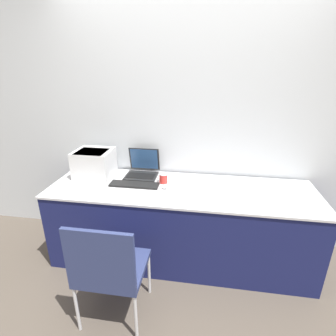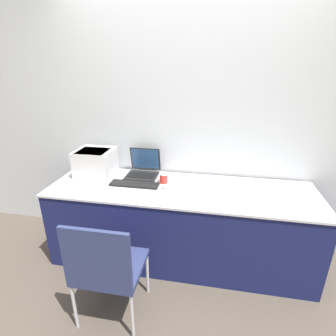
# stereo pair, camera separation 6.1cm
# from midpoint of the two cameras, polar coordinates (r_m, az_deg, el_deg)

# --- Properties ---
(ground_plane) EXTENTS (14.00, 14.00, 0.00)m
(ground_plane) POSITION_cam_midpoint_polar(r_m,az_deg,el_deg) (2.59, 0.86, -23.50)
(ground_plane) COLOR brown
(wall_back) EXTENTS (8.00, 0.05, 2.60)m
(wall_back) POSITION_cam_midpoint_polar(r_m,az_deg,el_deg) (2.67, 3.45, 9.91)
(wall_back) COLOR silver
(wall_back) RESTS_ON ground_plane
(table) EXTENTS (2.47, 0.75, 0.77)m
(table) POSITION_cam_midpoint_polar(r_m,az_deg,el_deg) (2.63, 2.06, -11.96)
(table) COLOR #191E51
(table) RESTS_ON ground_plane
(printer) EXTENTS (0.36, 0.33, 0.27)m
(printer) POSITION_cam_midpoint_polar(r_m,az_deg,el_deg) (2.77, -16.39, 1.20)
(printer) COLOR silver
(printer) RESTS_ON table
(laptop_left) EXTENTS (0.32, 0.31, 0.27)m
(laptop_left) POSITION_cam_midpoint_polar(r_m,az_deg,el_deg) (2.72, -6.25, -0.38)
(laptop_left) COLOR black
(laptop_left) RESTS_ON table
(external_keyboard) EXTENTS (0.47, 0.13, 0.02)m
(external_keyboard) POSITION_cam_midpoint_polar(r_m,az_deg,el_deg) (2.51, -8.05, -3.61)
(external_keyboard) COLOR black
(external_keyboard) RESTS_ON table
(coffee_cup) EXTENTS (0.08, 0.08, 0.10)m
(coffee_cup) POSITION_cam_midpoint_polar(r_m,az_deg,el_deg) (2.53, -1.69, -2.23)
(coffee_cup) COLOR red
(coffee_cup) RESTS_ON table
(mouse) EXTENTS (0.06, 0.05, 0.04)m
(mouse) POSITION_cam_midpoint_polar(r_m,az_deg,el_deg) (2.42, -1.43, -4.16)
(mouse) COLOR silver
(mouse) RESTS_ON table
(chair) EXTENTS (0.47, 0.45, 0.89)m
(chair) POSITION_cam_midpoint_polar(r_m,az_deg,el_deg) (2.02, -13.70, -20.11)
(chair) COLOR navy
(chair) RESTS_ON ground_plane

